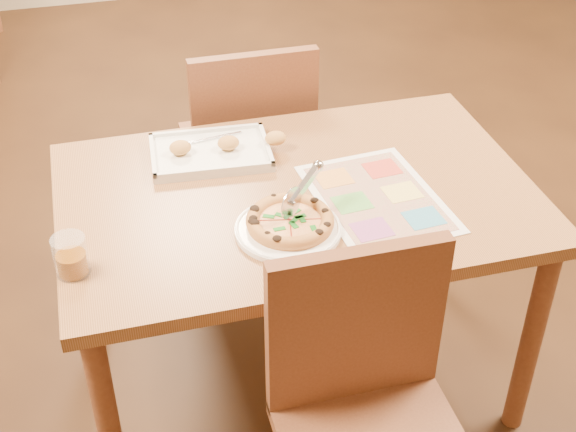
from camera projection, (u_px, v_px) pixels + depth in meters
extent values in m
plane|color=#321D0D|center=(295.00, 372.00, 2.63)|extent=(7.00, 7.00, 0.00)
cube|color=#8E5D39|center=(297.00, 196.00, 2.21)|extent=(1.30, 0.85, 0.04)
cylinder|color=brown|center=(109.00, 428.00, 2.02)|extent=(0.06, 0.06, 0.68)
cylinder|color=brown|center=(90.00, 253.00, 2.59)|extent=(0.06, 0.06, 0.68)
cylinder|color=brown|center=(531.00, 341.00, 2.26)|extent=(0.06, 0.06, 0.68)
cylinder|color=brown|center=(429.00, 199.00, 2.84)|extent=(0.06, 0.06, 0.68)
cube|color=brown|center=(356.00, 327.00, 1.83)|extent=(0.42, 0.04, 0.45)
cube|color=brown|center=(245.00, 148.00, 2.91)|extent=(0.42, 0.42, 0.04)
cube|color=brown|center=(255.00, 118.00, 2.63)|extent=(0.42, 0.04, 0.45)
cylinder|color=white|center=(288.00, 230.00, 2.05)|extent=(0.33, 0.33, 0.01)
cylinder|color=#C27A42|center=(290.00, 223.00, 2.05)|extent=(0.22, 0.22, 0.01)
cylinder|color=#F3D684|center=(290.00, 221.00, 2.04)|extent=(0.18, 0.18, 0.01)
torus|color=#C27A42|center=(290.00, 220.00, 2.04)|extent=(0.23, 0.23, 0.03)
cylinder|color=silver|center=(291.00, 203.00, 2.02)|extent=(0.07, 0.06, 0.09)
cube|color=silver|center=(305.00, 184.00, 2.05)|extent=(0.11, 0.10, 0.06)
cube|color=silver|center=(211.00, 154.00, 2.34)|extent=(0.36, 0.26, 0.02)
cube|color=silver|center=(210.00, 150.00, 2.33)|extent=(0.17, 0.03, 0.00)
ellipsoid|color=#CD8849|center=(180.00, 148.00, 2.31)|extent=(0.06, 0.05, 0.04)
ellipsoid|color=#CD8849|center=(228.00, 143.00, 2.33)|extent=(0.06, 0.05, 0.04)
ellipsoid|color=#CD8849|center=(276.00, 138.00, 2.35)|extent=(0.06, 0.05, 0.04)
cylinder|color=#793F09|center=(72.00, 263.00, 1.90)|extent=(0.07, 0.07, 0.05)
cylinder|color=white|center=(71.00, 256.00, 1.89)|extent=(0.08, 0.08, 0.10)
cube|color=white|center=(377.00, 198.00, 2.17)|extent=(0.35, 0.47, 0.00)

